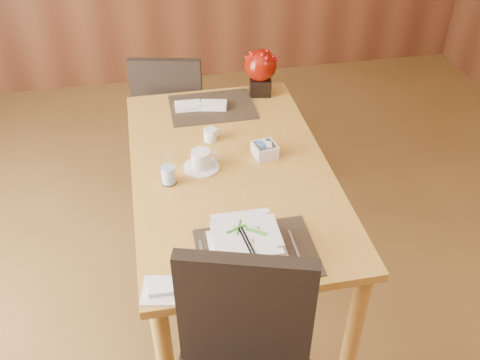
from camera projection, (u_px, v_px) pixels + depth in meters
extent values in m
cube|color=#BE8734|center=(231.00, 171.00, 2.46)|extent=(0.90, 1.50, 0.04)
cylinder|color=#BE8734|center=(146.00, 160.00, 3.17)|extent=(0.07, 0.07, 0.71)
cylinder|color=#BE8734|center=(354.00, 330.00, 2.22)|extent=(0.07, 0.07, 0.71)
cylinder|color=#BE8734|center=(274.00, 146.00, 3.29)|extent=(0.07, 0.07, 0.71)
cube|color=black|center=(257.00, 252.00, 2.02)|extent=(0.45, 0.33, 0.01)
cube|color=black|center=(212.00, 107.00, 2.87)|extent=(0.45, 0.33, 0.01)
cube|color=silver|center=(246.00, 253.00, 2.02)|extent=(0.27, 0.27, 0.01)
cube|color=silver|center=(246.00, 243.00, 1.98)|extent=(0.19, 0.19, 0.09)
cylinder|color=#D3C771|center=(246.00, 243.00, 1.98)|extent=(0.18, 0.18, 0.07)
cylinder|color=silver|center=(201.00, 167.00, 2.44)|extent=(0.16, 0.16, 0.01)
cylinder|color=silver|center=(201.00, 159.00, 2.41)|extent=(0.09, 0.09, 0.08)
cylinder|color=black|center=(201.00, 153.00, 2.39)|extent=(0.08, 0.08, 0.01)
cylinder|color=silver|center=(168.00, 168.00, 2.31)|extent=(0.09, 0.09, 0.16)
cube|color=silver|center=(265.00, 150.00, 2.51)|extent=(0.12, 0.12, 0.06)
cube|color=black|center=(260.00, 85.00, 2.97)|extent=(0.13, 0.13, 0.10)
sphere|color=maroon|center=(261.00, 65.00, 2.89)|extent=(0.17, 0.17, 0.17)
cube|color=silver|center=(161.00, 291.00, 1.87)|extent=(0.16, 0.16, 0.01)
cube|color=black|center=(245.00, 313.00, 1.78)|extent=(0.45, 0.18, 0.52)
cube|color=black|center=(175.00, 118.00, 3.41)|extent=(0.51, 0.51, 0.06)
cube|color=black|center=(167.00, 97.00, 3.09)|extent=(0.41, 0.13, 0.46)
cylinder|color=black|center=(206.00, 133.00, 3.68)|extent=(0.03, 0.03, 0.40)
cylinder|color=black|center=(201.00, 163.00, 3.41)|extent=(0.03, 0.03, 0.40)
cylinder|color=black|center=(155.00, 132.00, 3.69)|extent=(0.03, 0.03, 0.40)
cylinder|color=black|center=(146.00, 162.00, 3.41)|extent=(0.03, 0.03, 0.40)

